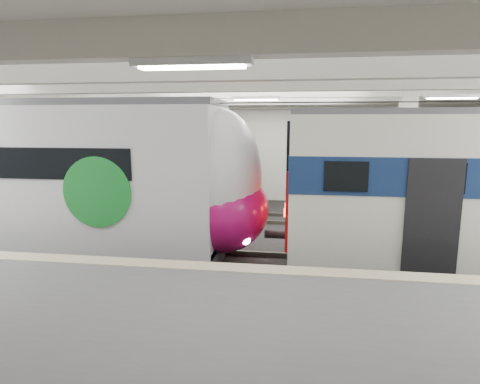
# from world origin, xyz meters

# --- Properties ---
(station_hall) EXTENTS (36.00, 24.00, 5.75)m
(station_hall) POSITION_xyz_m (0.00, -1.74, 3.24)
(station_hall) COLOR black
(station_hall) RESTS_ON ground
(modern_emu) EXTENTS (15.11, 3.12, 4.81)m
(modern_emu) POSITION_xyz_m (-6.31, -0.00, 2.36)
(modern_emu) COLOR white
(modern_emu) RESTS_ON ground
(far_train) EXTENTS (13.27, 3.21, 4.24)m
(far_train) POSITION_xyz_m (-7.57, 5.50, 2.19)
(far_train) COLOR white
(far_train) RESTS_ON ground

